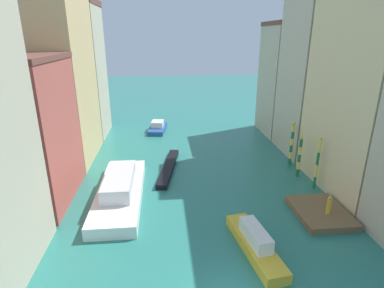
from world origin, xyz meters
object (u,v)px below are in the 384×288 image
at_px(mooring_pole_0, 317,163).
at_px(motorboat_0, 255,242).
at_px(mooring_pole_2, 292,143).
at_px(motorboat_1, 158,127).
at_px(person_on_dock, 329,205).
at_px(waterfront_dock, 320,212).
at_px(vaporetto_white, 120,189).
at_px(mooring_pole_1, 299,156).
at_px(gondola_black, 169,167).

distance_m(mooring_pole_0, motorboat_0, 11.86).
relative_size(mooring_pole_2, motorboat_1, 0.81).
bearing_deg(mooring_pole_2, person_on_dock, -97.08).
xyz_separation_m(waterfront_dock, mooring_pole_2, (1.62, 10.34, 2.28)).
relative_size(mooring_pole_0, vaporetto_white, 0.42).
relative_size(mooring_pole_2, vaporetto_white, 0.40).
height_order(waterfront_dock, person_on_dock, person_on_dock).
bearing_deg(vaporetto_white, mooring_pole_1, 9.06).
bearing_deg(motorboat_0, mooring_pole_2, 59.79).
relative_size(person_on_dock, mooring_pole_1, 0.35).
height_order(waterfront_dock, vaporetto_white, vaporetto_white).
xyz_separation_m(waterfront_dock, motorboat_0, (-6.56, -3.72, 0.36)).
height_order(mooring_pole_1, mooring_pole_2, mooring_pole_2).
height_order(mooring_pole_1, vaporetto_white, mooring_pole_1).
relative_size(waterfront_dock, gondola_black, 0.53).
height_order(waterfront_dock, gondola_black, waterfront_dock).
distance_m(person_on_dock, mooring_pole_2, 11.11).
bearing_deg(motorboat_0, vaporetto_white, 140.52).
distance_m(mooring_pole_0, mooring_pole_1, 2.81).
relative_size(mooring_pole_1, vaporetto_white, 0.35).
xyz_separation_m(mooring_pole_1, motorboat_0, (-7.78, -11.02, -1.61)).
height_order(mooring_pole_2, vaporetto_white, mooring_pole_2).
distance_m(waterfront_dock, mooring_pole_1, 7.66).
bearing_deg(person_on_dock, motorboat_1, 117.82).
bearing_deg(motorboat_0, motorboat_1, 103.22).
bearing_deg(person_on_dock, motorboat_0, -155.49).
height_order(waterfront_dock, mooring_pole_2, mooring_pole_2).
xyz_separation_m(waterfront_dock, gondola_black, (-12.05, 10.26, -0.01)).
bearing_deg(mooring_pole_0, waterfront_dock, -110.27).
relative_size(waterfront_dock, mooring_pole_2, 1.03).
height_order(person_on_dock, gondola_black, person_on_dock).
relative_size(person_on_dock, motorboat_0, 0.22).
xyz_separation_m(person_on_dock, motorboat_1, (-13.61, 25.78, -0.73)).
xyz_separation_m(motorboat_0, motorboat_1, (-6.78, 28.89, -0.11)).
height_order(mooring_pole_2, gondola_black, mooring_pole_2).
relative_size(vaporetto_white, gondola_black, 1.29).
distance_m(person_on_dock, motorboat_0, 7.52).
height_order(vaporetto_white, motorboat_1, vaporetto_white).
distance_m(vaporetto_white, motorboat_0, 12.89).
xyz_separation_m(mooring_pole_0, motorboat_1, (-15.04, 20.60, -2.10)).
bearing_deg(mooring_pole_1, motorboat_1, 129.18).
bearing_deg(mooring_pole_1, motorboat_0, -125.19).
relative_size(vaporetto_white, motorboat_1, 2.00).
xyz_separation_m(mooring_pole_0, motorboat_0, (-8.25, -8.29, -1.99)).
distance_m(waterfront_dock, motorboat_1, 28.49).
distance_m(mooring_pole_0, vaporetto_white, 18.29).
bearing_deg(person_on_dock, mooring_pole_2, 82.92).
bearing_deg(motorboat_0, waterfront_dock, 29.52).
bearing_deg(mooring_pole_1, gondola_black, 167.43).
distance_m(mooring_pole_1, vaporetto_white, 18.00).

